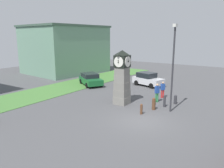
{
  "coord_description": "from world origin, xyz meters",
  "views": [
    {
      "loc": [
        -13.61,
        -6.8,
        6.08
      ],
      "look_at": [
        1.1,
        3.36,
        2.17
      ],
      "focal_mm": 35.0,
      "sensor_mm": 36.0,
      "label": 1
    }
  ],
  "objects": [
    {
      "name": "street_lamp_near_road",
      "position": [
        3.25,
        -1.01,
        4.01
      ],
      "size": [
        0.5,
        0.24,
        7.02
      ],
      "color": "#333338",
      "rests_on": "ground_plane"
    },
    {
      "name": "bollard_near_tower",
      "position": [
        5.5,
        -0.66,
        0.44
      ],
      "size": [
        0.27,
        0.27,
        0.87
      ],
      "color": "#333338",
      "rests_on": "ground_plane"
    },
    {
      "name": "bollard_mid_row",
      "position": [
        4.1,
        -0.16,
        0.56
      ],
      "size": [
        0.21,
        0.21,
        1.1
      ],
      "color": "#333338",
      "rests_on": "ground_plane"
    },
    {
      "name": "car_silver_hatch",
      "position": [
        7.19,
        10.89,
        0.76
      ],
      "size": [
        3.81,
        4.56,
        1.49
      ],
      "color": "#19602D",
      "rests_on": "ground_plane"
    },
    {
      "name": "storefront_low_left",
      "position": [
        12.74,
        21.1,
        3.93
      ],
      "size": [
        12.91,
        11.64,
        7.84
      ],
      "color": "gray",
      "rests_on": "ground_plane"
    },
    {
      "name": "pedestrian_crossing_lot",
      "position": [
        6.82,
        1.11,
        0.94
      ],
      "size": [
        0.47,
        0.42,
        1.65
      ],
      "color": "red",
      "rests_on": "ground_plane"
    },
    {
      "name": "bollard_far_row",
      "position": [
        2.89,
        0.31,
        0.53
      ],
      "size": [
        0.3,
        0.3,
        1.05
      ],
      "color": "brown",
      "rests_on": "ground_plane"
    },
    {
      "name": "car_end_of_row",
      "position": [
        10.99,
        4.75,
        0.83
      ],
      "size": [
        2.63,
        4.12,
        1.66
      ],
      "color": "silver",
      "rests_on": "ground_plane"
    },
    {
      "name": "bollard_end_row",
      "position": [
        1.3,
        0.66,
        0.44
      ],
      "size": [
        0.2,
        0.2,
        0.86
      ],
      "color": "brown",
      "rests_on": "ground_plane"
    },
    {
      "name": "ground_plane",
      "position": [
        0.0,
        0.0,
        0.0
      ],
      "size": [
        69.08,
        69.08,
        0.0
      ],
      "primitive_type": "plane",
      "color": "#4C4C4F"
    },
    {
      "name": "clock_tower",
      "position": [
        2.75,
        3.41,
        2.44
      ],
      "size": [
        1.49,
        1.52,
        4.91
      ],
      "color": "gray",
      "rests_on": "ground_plane"
    },
    {
      "name": "pedestrian_near_bench",
      "position": [
        5.05,
        0.97,
        1.03
      ],
      "size": [
        0.47,
        0.4,
        1.79
      ],
      "color": "#338C4C",
      "rests_on": "ground_plane"
    },
    {
      "name": "grass_verge_far",
      "position": [
        1.94,
        12.66,
        0.02
      ],
      "size": [
        41.45,
        5.19,
        0.04
      ],
      "primitive_type": "cube",
      "color": "#477A38",
      "rests_on": "ground_plane"
    }
  ]
}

